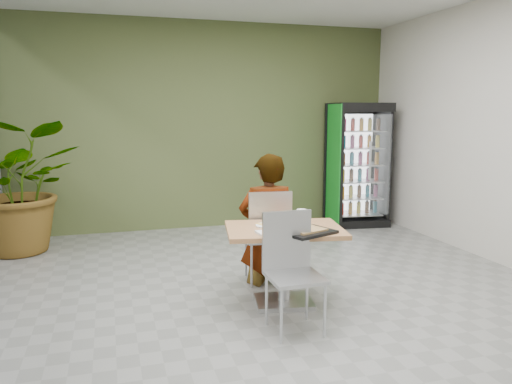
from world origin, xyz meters
TOP-DOWN VIEW (x-y plane):
  - ground at (0.00, 0.00)m, footprint 7.00×7.00m
  - room_envelope at (0.00, 0.00)m, footprint 6.00×7.00m
  - dining_table at (0.06, 0.05)m, footprint 1.19×0.93m
  - chair_far at (0.09, 0.62)m, footprint 0.50×0.50m
  - chair_near at (-0.05, -0.44)m, footprint 0.44×0.45m
  - seated_woman at (0.10, 0.68)m, footprint 0.67×0.47m
  - pizza_plate at (-0.06, 0.16)m, footprint 0.33×0.34m
  - soda_cup at (0.23, 0.04)m, footprint 0.09×0.09m
  - napkin_stack at (-0.17, -0.13)m, footprint 0.18×0.18m
  - cafeteria_tray at (0.18, -0.23)m, footprint 0.54×0.47m
  - beverage_fridge at (2.37, 2.97)m, footprint 0.98×0.79m
  - potted_plant at (-2.60, 2.74)m, footprint 1.64×1.45m

SIDE VIEW (x-z plane):
  - ground at x=0.00m, z-range 0.00..0.00m
  - dining_table at x=0.06m, z-range 0.16..0.91m
  - seated_woman at x=0.10m, z-range -0.30..1.40m
  - chair_near at x=-0.05m, z-range 0.08..1.07m
  - chair_far at x=0.09m, z-range 0.09..1.10m
  - napkin_stack at x=-0.17m, z-range 0.75..0.77m
  - cafeteria_tray at x=0.18m, z-range 0.75..0.78m
  - pizza_plate at x=-0.06m, z-range 0.75..0.78m
  - soda_cup at x=0.23m, z-range 0.75..0.91m
  - potted_plant at x=-2.60m, z-range 0.00..1.73m
  - beverage_fridge at x=2.37m, z-range 0.00..1.96m
  - room_envelope at x=0.00m, z-range 0.00..3.20m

